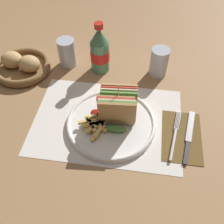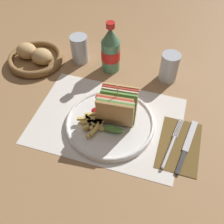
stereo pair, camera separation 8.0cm
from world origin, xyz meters
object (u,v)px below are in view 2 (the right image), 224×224
at_px(coke_bottle_near, 111,50).
at_px(knife, 187,146).
at_px(glass_near, 169,67).
at_px(glass_far, 80,50).
at_px(fork, 171,147).
at_px(plate_main, 110,123).
at_px(club_sandwich, 117,108).
at_px(bread_basket, 35,58).

bearing_deg(coke_bottle_near, knife, -41.24).
bearing_deg(glass_near, coke_bottle_near, -178.55).
bearing_deg(glass_far, fork, -37.45).
bearing_deg(knife, glass_far, 155.64).
relative_size(plate_main, glass_near, 2.63).
relative_size(club_sandwich, glass_near, 1.35).
bearing_deg(plate_main, knife, -3.69).
relative_size(knife, glass_near, 1.90).
xyz_separation_m(plate_main, bread_basket, (-0.37, 0.21, 0.01)).
xyz_separation_m(plate_main, glass_near, (0.14, 0.27, 0.04)).
height_order(plate_main, knife, plate_main).
relative_size(fork, bread_basket, 0.91).
xyz_separation_m(club_sandwich, fork, (0.18, -0.04, -0.06)).
bearing_deg(bread_basket, coke_bottle_near, 9.97).
distance_m(knife, glass_near, 0.31).
distance_m(plate_main, bread_basket, 0.42).
bearing_deg(coke_bottle_near, fork, -47.10).
xyz_separation_m(knife, glass_far, (-0.44, 0.29, 0.04)).
distance_m(plate_main, knife, 0.24).
distance_m(plate_main, fork, 0.20).
distance_m(fork, coke_bottle_near, 0.41).
height_order(club_sandwich, knife, club_sandwich).
height_order(knife, bread_basket, bread_basket).
distance_m(fork, bread_basket, 0.61).
distance_m(plate_main, club_sandwich, 0.06).
height_order(coke_bottle_near, glass_near, coke_bottle_near).
height_order(plate_main, fork, plate_main).
bearing_deg(club_sandwich, glass_far, 130.53).
xyz_separation_m(coke_bottle_near, glass_near, (0.21, 0.01, -0.03)).
xyz_separation_m(club_sandwich, glass_near, (0.12, 0.26, -0.02)).
distance_m(plate_main, glass_near, 0.30).
relative_size(knife, glass_far, 1.90).
bearing_deg(fork, club_sandwich, 174.92).
bearing_deg(glass_far, club_sandwich, -49.47).
height_order(club_sandwich, glass_near, club_sandwich).
distance_m(knife, bread_basket, 0.65).
bearing_deg(club_sandwich, glass_near, 65.38).
relative_size(plate_main, knife, 1.38).
height_order(plate_main, club_sandwich, club_sandwich).
distance_m(glass_far, bread_basket, 0.17).
xyz_separation_m(knife, bread_basket, (-0.60, 0.23, 0.02)).
distance_m(fork, knife, 0.05).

